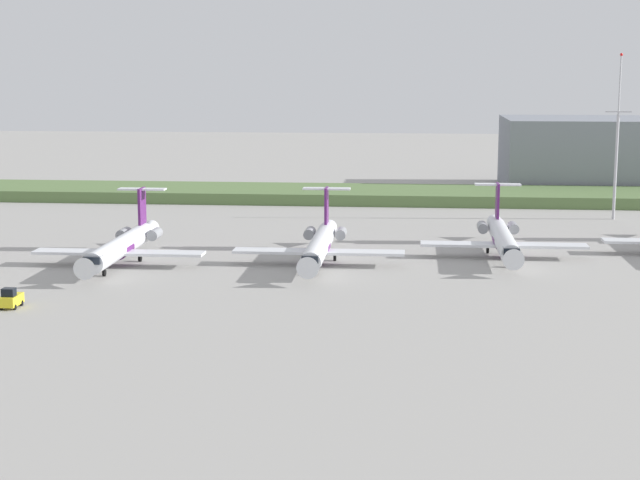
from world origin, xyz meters
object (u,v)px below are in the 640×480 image
(antenna_mast, at_px, (617,152))
(regional_jet_second, at_px, (122,245))
(regional_jet_third, at_px, (320,245))
(baggage_tug, at_px, (11,299))
(regional_jet_fourth, at_px, (503,238))

(antenna_mast, bearing_deg, regional_jet_second, -147.38)
(regional_jet_third, relative_size, baggage_tug, 9.69)
(regional_jet_third, height_order, regional_jet_fourth, same)
(regional_jet_fourth, distance_m, baggage_tug, 66.77)
(antenna_mast, bearing_deg, regional_jet_fourth, -121.30)
(regional_jet_second, distance_m, regional_jet_third, 26.46)
(regional_jet_second, distance_m, baggage_tug, 25.89)
(regional_jet_second, relative_size, regional_jet_third, 1.00)
(regional_jet_third, bearing_deg, antenna_mast, 43.03)
(regional_jet_second, xyz_separation_m, antenna_mast, (73.36, 46.94, 9.14))
(regional_jet_fourth, bearing_deg, regional_jet_second, -168.38)
(regional_jet_second, height_order, regional_jet_fourth, same)
(regional_jet_fourth, bearing_deg, baggage_tug, -147.49)
(regional_jet_second, relative_size, antenna_mast, 1.09)
(regional_jet_third, distance_m, regional_jet_fourth, 26.04)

